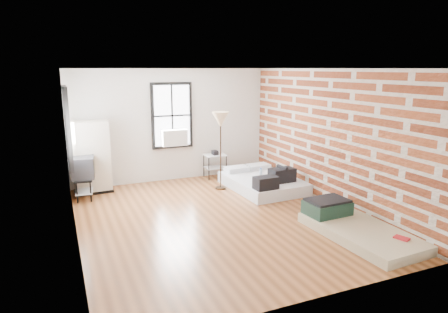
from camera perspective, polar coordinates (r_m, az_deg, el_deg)
name	(u,v)px	position (r m, az deg, el deg)	size (l,w,h in m)	color
ground	(217,218)	(7.71, -1.06, -8.82)	(6.00, 6.00, 0.00)	brown
room_shell	(220,125)	(7.68, -0.52, 4.52)	(5.02, 6.02, 2.80)	silver
mattress_main	(264,182)	(9.52, 5.67, -3.58)	(1.56, 2.06, 0.64)	white
mattress_bare	(353,226)	(7.35, 17.97, -9.40)	(1.21, 2.16, 0.46)	tan
wardrobe	(91,157)	(9.55, -18.42, -0.12)	(0.85, 0.52, 1.65)	black
side_table	(215,159)	(10.36, -1.30, -0.38)	(0.55, 0.44, 0.72)	black
floor_lamp	(220,123)	(9.21, -0.50, 4.82)	(0.39, 0.39, 1.83)	black
tv_stand	(83,169)	(9.16, -19.45, -1.71)	(0.53, 0.71, 0.94)	black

